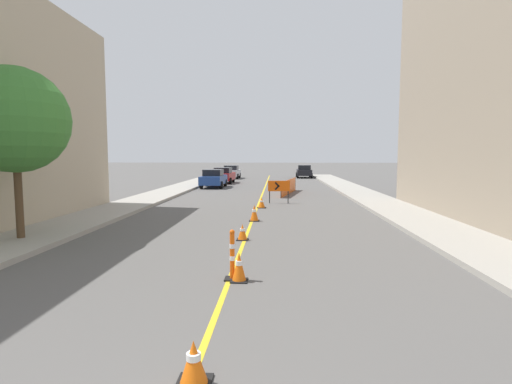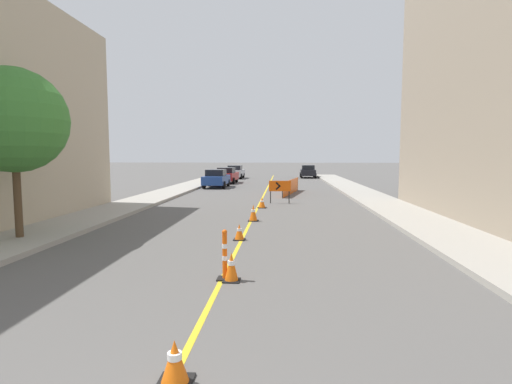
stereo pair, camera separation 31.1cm
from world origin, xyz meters
TOP-DOWN VIEW (x-y plane):
  - lane_stripe at (0.00, 27.07)m, footprint 0.12×54.15m
  - sidewalk_left at (-7.09, 27.07)m, footprint 2.67×54.15m
  - sidewalk_right at (7.09, 27.07)m, footprint 2.67×54.15m
  - traffic_cone_nearest at (0.06, 3.18)m, footprint 0.43×0.43m
  - traffic_cone_second at (0.23, 7.25)m, footprint 0.39×0.39m
  - traffic_cone_third at (-0.07, 11.63)m, footprint 0.39×0.39m
  - traffic_cone_fourth at (0.10, 15.51)m, footprint 0.44×0.44m
  - traffic_cone_fifth at (0.24, 19.83)m, footprint 0.47×0.47m
  - delineator_post_front at (0.07, 7.37)m, footprint 0.35×0.35m
  - arrow_barricade_primary at (1.18, 21.95)m, footprint 1.29×0.11m
  - safety_mesh_fence at (1.94, 27.81)m, footprint 1.27×6.28m
  - parked_car_curb_near at (-4.48, 33.12)m, footprint 1.94×4.34m
  - parked_car_curb_mid at (-4.36, 38.58)m, footprint 2.02×4.39m
  - parked_car_curb_far at (-4.48, 46.86)m, footprint 1.95×4.35m
  - parked_car_opposite_side at (4.46, 48.96)m, footprint 1.94×4.34m
  - street_tree_left_near at (-7.22, 10.84)m, footprint 3.35×3.35m

SIDE VIEW (x-z plane):
  - lane_stripe at x=0.00m, z-range 0.00..0.01m
  - sidewalk_left at x=-7.09m, z-range 0.00..0.17m
  - sidewalk_right at x=7.09m, z-range 0.00..0.17m
  - traffic_cone_third at x=-0.07m, z-range 0.00..0.54m
  - traffic_cone_nearest at x=0.06m, z-range 0.00..0.56m
  - traffic_cone_fifth at x=0.24m, z-range 0.00..0.57m
  - traffic_cone_second at x=0.23m, z-range 0.00..0.66m
  - traffic_cone_fourth at x=0.10m, z-range 0.00..0.71m
  - delineator_post_front at x=0.07m, z-range -0.08..1.08m
  - safety_mesh_fence at x=1.94m, z-range 0.00..1.04m
  - parked_car_curb_near at x=-4.48m, z-range 0.00..1.59m
  - parked_car_curb_mid at x=-4.36m, z-range 0.00..1.59m
  - parked_car_curb_far at x=-4.48m, z-range 0.00..1.59m
  - parked_car_opposite_side at x=4.46m, z-range 0.00..1.59m
  - arrow_barricade_primary at x=1.18m, z-range 0.30..1.64m
  - street_tree_left_near at x=-7.22m, z-range 1.21..6.66m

